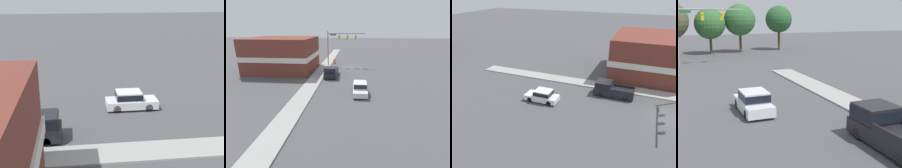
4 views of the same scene
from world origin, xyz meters
TOP-DOWN VIEW (x-y plane):
  - far_signal_assembly at (-2.96, 37.41)m, footprint 8.70×0.49m
  - car_lead at (-1.72, 15.38)m, footprint 1.87×4.39m
  - pickup_truck_parked at (3.24, 7.57)m, footprint 2.12×5.30m
  - backdrop_tree_center at (0.18, 49.35)m, footprint 5.16×5.16m
  - backdrop_tree_right_mid at (5.43, 50.01)m, footprint 5.46×5.46m
  - backdrop_tree_right_far at (13.05, 51.08)m, footprint 4.96×4.96m

SIDE VIEW (x-z plane):
  - car_lead at x=-1.72m, z-range 0.03..1.61m
  - pickup_truck_parked at x=3.24m, z-range -0.02..1.91m
  - backdrop_tree_center at x=0.18m, z-range 1.25..8.93m
  - backdrop_tree_right_mid at x=5.43m, z-range 1.46..9.87m
  - far_signal_assembly at x=-2.96m, z-range 1.80..9.56m
  - backdrop_tree_right_far at x=13.05m, z-range 1.60..9.80m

